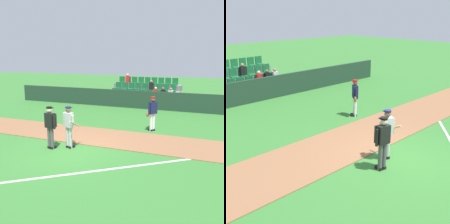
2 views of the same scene
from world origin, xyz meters
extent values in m
plane|color=#33702D|center=(0.00, 0.00, 0.00)|extent=(80.00, 80.00, 0.00)
cube|color=brown|center=(0.00, 2.12, 0.01)|extent=(28.00, 2.66, 0.03)
cube|color=white|center=(3.00, -0.50, 0.01)|extent=(9.41, 7.60, 0.01)
cube|color=#1E3828|center=(0.00, 9.50, 0.65)|extent=(20.00, 0.16, 1.29)
cube|color=slate|center=(0.00, 11.37, 0.15)|extent=(5.55, 2.95, 0.30)
cube|color=slate|center=(0.00, 10.52, 0.50)|extent=(5.45, 0.85, 0.40)
cube|color=#196033|center=(-0.55, 10.42, 0.75)|extent=(0.44, 0.40, 0.08)
cube|color=#196033|center=(-0.55, 10.64, 1.00)|extent=(0.44, 0.08, 0.50)
cube|color=#196033|center=(0.00, 10.42, 0.75)|extent=(0.44, 0.40, 0.08)
cube|color=#196033|center=(0.00, 10.64, 1.00)|extent=(0.44, 0.08, 0.50)
cube|color=#196033|center=(0.55, 10.42, 0.75)|extent=(0.44, 0.40, 0.08)
cube|color=#196033|center=(0.55, 10.64, 1.00)|extent=(0.44, 0.08, 0.50)
cube|color=#196033|center=(1.10, 10.42, 0.75)|extent=(0.44, 0.40, 0.08)
cube|color=#196033|center=(1.10, 10.64, 1.00)|extent=(0.44, 0.08, 0.50)
cube|color=red|center=(1.10, 10.47, 1.05)|extent=(0.32, 0.22, 0.52)
sphere|color=beige|center=(1.10, 10.47, 1.40)|extent=(0.20, 0.20, 0.20)
cube|color=#196033|center=(1.65, 10.42, 0.75)|extent=(0.44, 0.40, 0.08)
cube|color=#196033|center=(1.65, 10.64, 1.00)|extent=(0.44, 0.08, 0.50)
cube|color=black|center=(1.65, 10.47, 1.05)|extent=(0.32, 0.22, 0.52)
sphere|color=brown|center=(1.65, 10.47, 1.40)|extent=(0.20, 0.20, 0.20)
cube|color=#196033|center=(2.20, 10.42, 0.75)|extent=(0.44, 0.40, 0.08)
cube|color=#196033|center=(2.20, 10.64, 1.00)|extent=(0.44, 0.08, 0.50)
cube|color=silver|center=(2.20, 10.47, 1.05)|extent=(0.32, 0.22, 0.52)
sphere|color=#9E7051|center=(2.20, 10.47, 1.40)|extent=(0.20, 0.20, 0.20)
cube|color=slate|center=(0.00, 11.37, 0.90)|extent=(5.45, 0.85, 0.40)
cube|color=#196033|center=(-0.55, 11.27, 1.15)|extent=(0.44, 0.40, 0.08)
cube|color=#196033|center=(0.00, 11.27, 1.15)|extent=(0.44, 0.40, 0.08)
cube|color=#196033|center=(0.00, 11.49, 1.40)|extent=(0.44, 0.08, 0.50)
cube|color=#196033|center=(0.55, 11.27, 1.15)|extent=(0.44, 0.40, 0.08)
cube|color=#196033|center=(0.55, 11.49, 1.40)|extent=(0.44, 0.08, 0.50)
cube|color=black|center=(0.55, 11.32, 1.45)|extent=(0.32, 0.22, 0.52)
sphere|color=#9E7051|center=(0.55, 11.32, 1.80)|extent=(0.20, 0.20, 0.20)
cube|color=#196033|center=(1.10, 11.27, 1.15)|extent=(0.44, 0.40, 0.08)
cube|color=#196033|center=(1.10, 11.49, 1.40)|extent=(0.44, 0.08, 0.50)
cube|color=#196033|center=(1.65, 11.27, 1.15)|extent=(0.44, 0.40, 0.08)
cube|color=#196033|center=(1.65, 11.49, 1.40)|extent=(0.44, 0.08, 0.50)
cube|color=#196033|center=(2.20, 11.27, 1.15)|extent=(0.44, 0.40, 0.08)
cube|color=#196033|center=(2.20, 11.49, 1.40)|extent=(0.44, 0.08, 0.50)
cube|color=slate|center=(0.00, 12.22, 1.30)|extent=(5.45, 0.85, 0.40)
cube|color=#196033|center=(0.00, 12.12, 1.55)|extent=(0.44, 0.40, 0.08)
cube|color=#196033|center=(0.00, 12.34, 1.80)|extent=(0.44, 0.08, 0.50)
cube|color=#196033|center=(0.55, 12.12, 1.55)|extent=(0.44, 0.40, 0.08)
cube|color=#196033|center=(0.55, 12.34, 1.80)|extent=(0.44, 0.08, 0.50)
cube|color=#196033|center=(1.10, 12.12, 1.55)|extent=(0.44, 0.40, 0.08)
cube|color=#196033|center=(1.10, 12.34, 1.80)|extent=(0.44, 0.08, 0.50)
cube|color=#196033|center=(1.65, 12.12, 1.55)|extent=(0.44, 0.40, 0.08)
cube|color=#196033|center=(1.65, 12.34, 1.80)|extent=(0.44, 0.08, 0.50)
cube|color=#196033|center=(2.20, 12.12, 1.55)|extent=(0.44, 0.40, 0.08)
cube|color=#196033|center=(2.20, 12.34, 1.80)|extent=(0.44, 0.08, 0.50)
cylinder|color=#B2B2B2|center=(-0.24, 0.26, 0.45)|extent=(0.14, 0.14, 0.90)
cylinder|color=#B2B2B2|center=(-0.09, 0.21, 0.45)|extent=(0.14, 0.14, 0.90)
cube|color=black|center=(-0.23, 0.31, 0.05)|extent=(0.18, 0.28, 0.10)
cube|color=black|center=(-0.07, 0.27, 0.05)|extent=(0.18, 0.28, 0.10)
cube|color=#B2B2B2|center=(-0.17, 0.24, 1.20)|extent=(0.44, 0.32, 0.60)
cylinder|color=#B2B2B2|center=(-0.41, 0.30, 1.15)|extent=(0.09, 0.09, 0.55)
cylinder|color=#B2B2B2|center=(0.08, 0.17, 1.15)|extent=(0.09, 0.09, 0.55)
sphere|color=brown|center=(-0.17, 0.24, 1.63)|extent=(0.22, 0.22, 0.22)
cylinder|color=#191E4C|center=(-0.17, 0.24, 1.73)|extent=(0.23, 0.23, 0.06)
cube|color=#191E4C|center=(-0.14, 0.33, 1.70)|extent=(0.21, 0.16, 0.02)
cylinder|color=tan|center=(0.10, 0.27, 1.05)|extent=(0.09, 0.80, 0.41)
cylinder|color=#4C4C4C|center=(-0.90, -0.10, 0.45)|extent=(0.14, 0.14, 0.90)
cylinder|color=#4C4C4C|center=(-0.75, -0.14, 0.45)|extent=(0.14, 0.14, 0.90)
cube|color=black|center=(-0.89, -0.05, 0.05)|extent=(0.17, 0.28, 0.10)
cube|color=black|center=(-0.73, -0.08, 0.05)|extent=(0.17, 0.28, 0.10)
cube|color=black|center=(-0.82, -0.12, 1.20)|extent=(0.44, 0.30, 0.60)
cylinder|color=black|center=(-1.07, -0.07, 1.15)|extent=(0.09, 0.09, 0.55)
cylinder|color=black|center=(-0.58, -0.17, 1.15)|extent=(0.09, 0.09, 0.55)
sphere|color=beige|center=(-0.82, -0.12, 1.63)|extent=(0.22, 0.22, 0.22)
cylinder|color=black|center=(-0.82, -0.12, 1.73)|extent=(0.23, 0.23, 0.06)
cube|color=black|center=(-0.80, -0.02, 1.70)|extent=(0.20, 0.15, 0.02)
cube|color=black|center=(-0.80, 0.01, 1.20)|extent=(0.45, 0.17, 0.56)
cylinder|color=white|center=(2.37, 3.98, 0.45)|extent=(0.14, 0.14, 0.90)
cylinder|color=white|center=(2.47, 4.11, 0.45)|extent=(0.14, 0.14, 0.90)
cube|color=black|center=(2.32, 4.02, 0.05)|extent=(0.28, 0.25, 0.10)
cube|color=black|center=(2.42, 4.15, 0.05)|extent=(0.28, 0.25, 0.10)
cube|color=#191E47|center=(2.42, 4.05, 1.20)|extent=(0.41, 0.45, 0.60)
cylinder|color=#191E47|center=(2.27, 3.84, 1.15)|extent=(0.09, 0.09, 0.55)
cylinder|color=#191E47|center=(2.57, 4.25, 1.15)|extent=(0.09, 0.09, 0.55)
sphere|color=brown|center=(2.42, 4.05, 1.63)|extent=(0.22, 0.22, 0.22)
cylinder|color=#B21919|center=(2.42, 4.05, 1.73)|extent=(0.23, 0.23, 0.06)
cube|color=#B21919|center=(2.34, 4.11, 1.70)|extent=(0.20, 0.22, 0.02)
ellipsoid|color=brown|center=(2.22, 3.86, 0.90)|extent=(0.21, 0.23, 0.28)
camera|label=1|loc=(5.44, -8.97, 3.77)|focal=43.14mm
camera|label=2|loc=(-7.84, -5.34, 4.79)|focal=48.88mm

